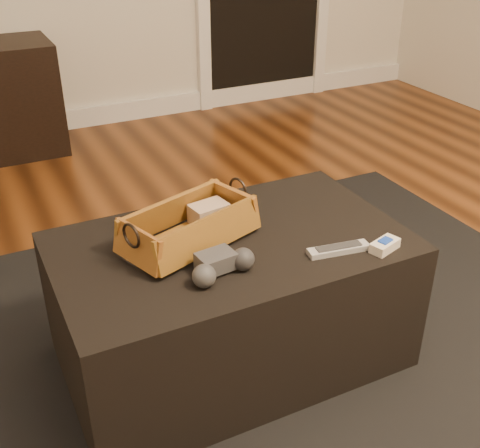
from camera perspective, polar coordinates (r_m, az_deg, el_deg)
name	(u,v)px	position (r m, az deg, el deg)	size (l,w,h in m)	color
floor	(317,435)	(1.76, 7.28, -19.19)	(5.00, 5.50, 0.01)	brown
baseboard	(80,118)	(3.95, -14.93, 9.69)	(5.00, 0.04, 0.12)	white
area_rug	(239,365)	(1.93, -0.14, -13.27)	(2.60, 2.00, 0.01)	black
ottoman	(231,301)	(1.83, -0.85, -7.29)	(1.00, 0.60, 0.42)	black
tv_remote	(188,239)	(1.68, -4.98, -1.44)	(0.21, 0.05, 0.02)	black
cloth_bundle	(209,213)	(1.77, -2.96, 1.02)	(0.11, 0.07, 0.06)	tan
wicker_basket	(189,228)	(1.69, -4.84, -0.40)	(0.43, 0.32, 0.14)	#A26B24
game_controller	(221,265)	(1.55, -1.83, -3.90)	(0.20, 0.12, 0.06)	#38383B
silver_remote	(338,249)	(1.68, 9.32, -2.36)	(0.18, 0.07, 0.02)	#BABCC3
cream_gadget	(385,245)	(1.71, 13.56, -1.98)	(0.10, 0.07, 0.03)	silver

